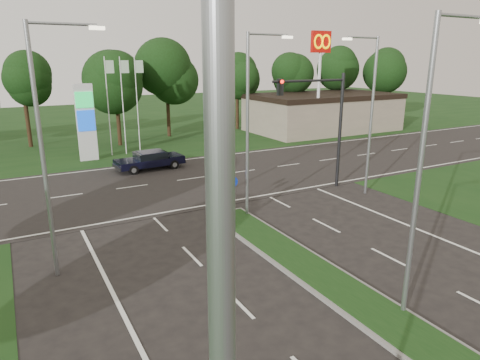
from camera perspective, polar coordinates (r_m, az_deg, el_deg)
verge_far at (r=58.24m, az=-19.28°, el=7.23°), size 160.00×50.00×0.02m
cross_road at (r=28.68m, az=-8.39°, el=-0.11°), size 160.00×12.00×0.02m
median_kerb at (r=13.56m, az=25.31°, el=-20.56°), size 2.00×26.00×0.12m
commercial_building at (r=49.62m, az=10.98°, el=8.82°), size 16.00×9.00×4.00m
streetlight_median_near at (r=13.40m, az=23.54°, el=2.88°), size 2.53×0.22×9.00m
streetlight_median_far at (r=20.94m, az=1.49°, el=8.40°), size 2.53×0.22×9.00m
streetlight_left_far at (r=16.21m, az=-24.34°, el=4.83°), size 2.53×0.22×9.00m
streetlight_right_far at (r=25.73m, az=16.88°, el=9.11°), size 2.53×0.22×9.00m
traffic_signal at (r=26.15m, az=11.16°, el=8.65°), size 5.10×0.42×7.00m
median_signs at (r=21.50m, az=-1.42°, el=-0.58°), size 1.16×1.76×2.38m
gas_pylon at (r=35.74m, az=-19.54°, el=7.53°), size 5.80×1.26×8.00m
mcdonalds_sign at (r=43.63m, az=10.67°, el=15.80°), size 2.20×0.47×10.40m
treeline_far at (r=42.96m, az=-16.37°, el=13.91°), size 6.00×6.00×9.90m
navy_sedan at (r=31.91m, az=-11.94°, el=2.65°), size 4.93×2.28×1.32m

